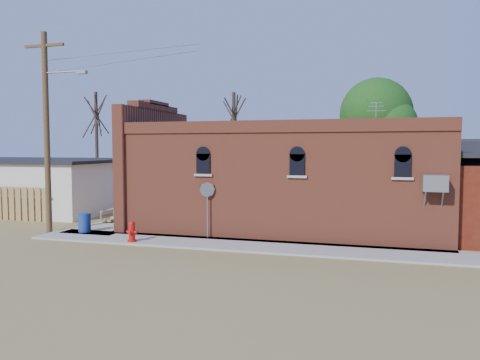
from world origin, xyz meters
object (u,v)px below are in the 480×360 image
(brick_bar, at_px, (281,180))
(trash_barrel, at_px, (84,223))
(utility_pole, at_px, (48,128))
(stop_sign, at_px, (207,195))
(fire_hydrant, at_px, (132,231))

(brick_bar, xyz_separation_m, trash_barrel, (-8.20, -3.99, -1.84))
(utility_pole, xyz_separation_m, trash_barrel, (1.59, 0.30, -4.27))
(brick_bar, xyz_separation_m, utility_pole, (-9.79, -4.29, 2.43))
(brick_bar, distance_m, trash_barrel, 9.30)
(brick_bar, bearing_deg, utility_pole, -156.31)
(brick_bar, relative_size, utility_pole, 1.82)
(brick_bar, distance_m, stop_sign, 4.43)
(utility_pole, height_order, trash_barrel, utility_pole)
(stop_sign, relative_size, trash_barrel, 2.80)
(stop_sign, xyz_separation_m, trash_barrel, (-5.80, -0.30, -1.40))
(trash_barrel, bearing_deg, utility_pole, -169.30)
(fire_hydrant, bearing_deg, stop_sign, 30.97)
(brick_bar, xyz_separation_m, stop_sign, (-2.40, -3.69, -0.44))
(brick_bar, height_order, utility_pole, utility_pole)
(brick_bar, bearing_deg, fire_hydrant, -133.47)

